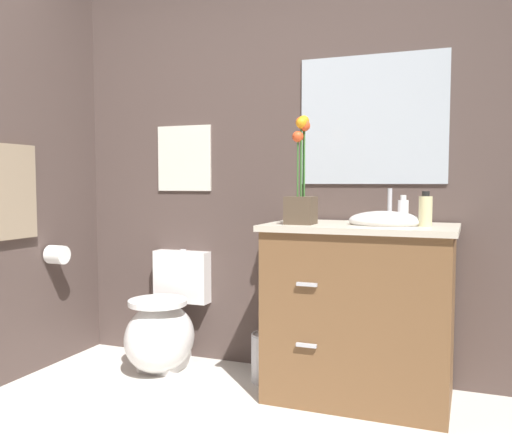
# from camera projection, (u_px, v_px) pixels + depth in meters

# --- Properties ---
(wall_back) EXTENTS (4.08, 0.05, 2.50)m
(wall_back) POSITION_uv_depth(u_px,v_px,m) (315.00, 158.00, 3.18)
(wall_back) COLOR #4C3D38
(wall_back) RESTS_ON ground_plane
(toilet) EXTENTS (0.38, 0.59, 0.69)m
(toilet) POSITION_uv_depth(u_px,v_px,m) (164.00, 329.00, 3.28)
(toilet) COLOR white
(toilet) RESTS_ON ground_plane
(vanity_cabinet) EXTENTS (0.94, 0.56, 1.08)m
(vanity_cabinet) POSITION_uv_depth(u_px,v_px,m) (360.00, 310.00, 2.81)
(vanity_cabinet) COLOR brown
(vanity_cabinet) RESTS_ON ground_plane
(flower_vase) EXTENTS (0.14, 0.14, 0.55)m
(flower_vase) POSITION_uv_depth(u_px,v_px,m) (301.00, 187.00, 2.78)
(flower_vase) COLOR #4C3D2D
(flower_vase) RESTS_ON vanity_cabinet
(soap_bottle) EXTENTS (0.05, 0.05, 0.15)m
(soap_bottle) POSITION_uv_depth(u_px,v_px,m) (403.00, 212.00, 2.69)
(soap_bottle) COLOR white
(soap_bottle) RESTS_ON vanity_cabinet
(lotion_bottle) EXTENTS (0.06, 0.06, 0.17)m
(lotion_bottle) POSITION_uv_depth(u_px,v_px,m) (425.00, 211.00, 2.63)
(lotion_bottle) COLOR beige
(lotion_bottle) RESTS_ON vanity_cabinet
(trash_bin) EXTENTS (0.18, 0.18, 0.27)m
(trash_bin) POSITION_uv_depth(u_px,v_px,m) (267.00, 357.00, 3.08)
(trash_bin) COLOR #B7B7BC
(trash_bin) RESTS_ON ground_plane
(wall_poster) EXTENTS (0.37, 0.01, 0.40)m
(wall_poster) POSITION_uv_depth(u_px,v_px,m) (184.00, 158.00, 3.45)
(wall_poster) COLOR silver
(wall_mirror) EXTENTS (0.80, 0.01, 0.70)m
(wall_mirror) POSITION_uv_depth(u_px,v_px,m) (372.00, 120.00, 3.01)
(wall_mirror) COLOR #B2BCC6
(hanging_towel) EXTENTS (0.03, 0.28, 0.52)m
(hanging_towel) POSITION_uv_depth(u_px,v_px,m) (15.00, 192.00, 3.04)
(hanging_towel) COLOR gray
(toilet_paper_roll) EXTENTS (0.11, 0.11, 0.11)m
(toilet_paper_roll) POSITION_uv_depth(u_px,v_px,m) (57.00, 255.00, 3.29)
(toilet_paper_roll) COLOR white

